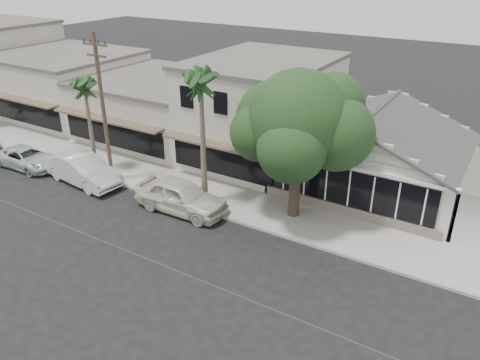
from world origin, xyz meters
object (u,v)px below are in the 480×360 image
Objects in this scene: car_2 at (27,158)px; car_0 at (181,196)px; car_1 at (83,170)px; utility_pole at (103,107)px; shade_tree at (299,123)px.

car_0 is at bearing -88.61° from car_2.
car_2 is (-5.00, -0.30, -0.23)m from car_1.
car_0 is 1.12× the size of car_2.
car_1 is at bearing -139.92° from utility_pole.
car_1 is (-1.27, -1.07, -3.90)m from utility_pole.
car_0 is at bearing -6.93° from utility_pole.
utility_pole reaches higher than shade_tree.
utility_pole is at bearing 81.84° from car_0.
car_1 is at bearing 91.48° from car_0.
car_2 is at bearing -167.69° from utility_pole.
shade_tree is at bearing -70.27° from car_1.
utility_pole is 1.70× the size of car_0.
shade_tree is at bearing 10.31° from utility_pole.
shade_tree reaches higher than car_1.
car_0 is 0.98× the size of car_1.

